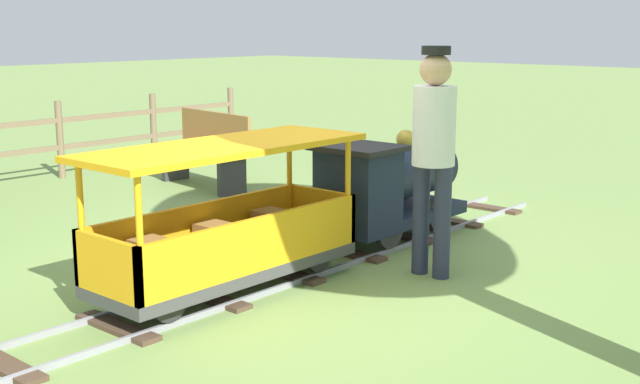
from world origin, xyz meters
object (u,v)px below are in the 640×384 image
at_px(passenger_car, 227,232).
at_px(conductor_person, 434,143).
at_px(park_bench, 206,149).
at_px(locomotive, 389,184).

relative_size(passenger_car, conductor_person, 1.23).
xyz_separation_m(passenger_car, conductor_person, (0.78, 1.23, 0.53)).
height_order(passenger_car, conductor_person, conductor_person).
bearing_deg(park_bench, locomotive, -11.02).
xyz_separation_m(locomotive, park_bench, (-2.92, 0.57, -0.07)).
xyz_separation_m(locomotive, conductor_person, (0.78, -0.54, 0.47)).
distance_m(locomotive, park_bench, 2.98).
height_order(locomotive, park_bench, locomotive).
relative_size(locomotive, conductor_person, 0.89).
bearing_deg(conductor_person, locomotive, 145.31).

